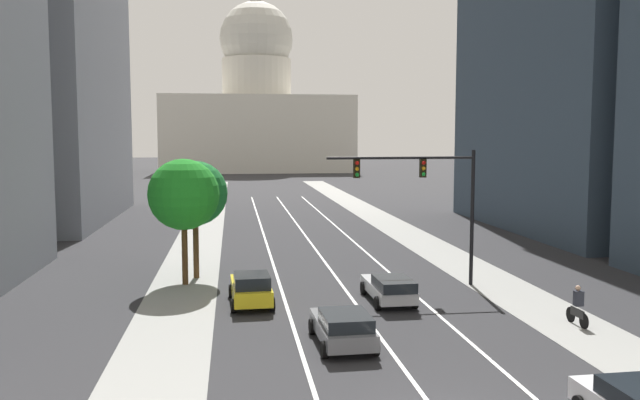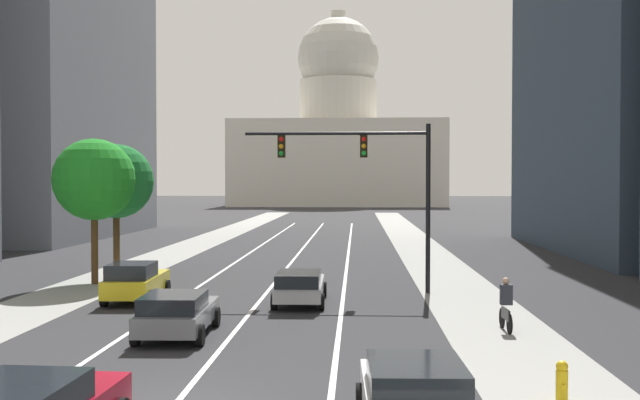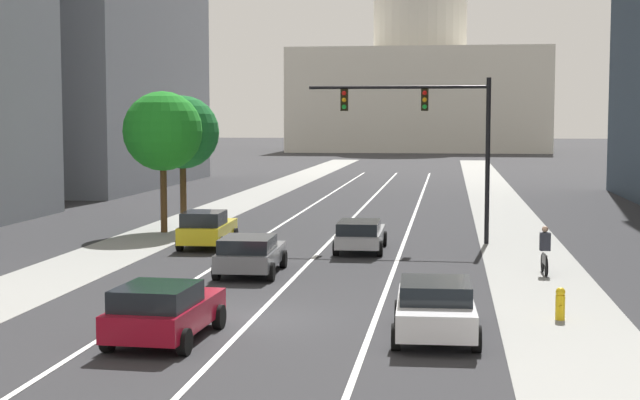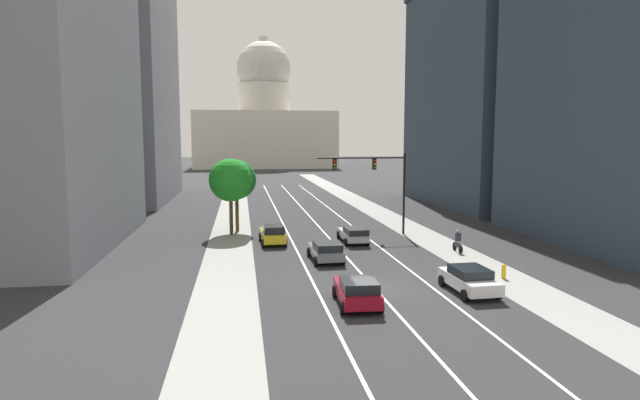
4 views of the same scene
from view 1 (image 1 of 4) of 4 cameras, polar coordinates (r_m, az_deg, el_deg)
ground_plane at (r=57.87m, az=-1.77°, el=-2.42°), size 400.00×400.00×0.00m
sidewalk_left at (r=52.70m, az=-10.35°, el=-3.28°), size 3.57×130.00×0.01m
sidewalk_right at (r=54.50m, az=7.60°, el=-2.95°), size 3.57×130.00×0.01m
lane_stripe_left at (r=42.85m, az=-4.16°, el=-5.22°), size 0.16×90.00×0.01m
lane_stripe_center at (r=43.16m, az=0.25°, el=-5.13°), size 0.16×90.00×0.01m
lane_stripe_right at (r=43.72m, az=4.56°, el=-5.00°), size 0.16×90.00×0.01m
office_tower_far_right at (r=62.30m, az=22.92°, el=11.50°), size 16.60×27.23×29.81m
capitol_building at (r=154.71m, az=-5.45°, el=7.54°), size 42.37×26.05×39.82m
car_yellow at (r=31.76m, az=-5.96°, el=-7.56°), size 2.13×4.44×1.60m
car_gray at (r=25.66m, az=2.00°, el=-10.85°), size 2.21×4.38×1.40m
car_silver at (r=32.19m, az=6.01°, el=-7.53°), size 2.04×4.66×1.36m
traffic_signal_mast at (r=35.31m, az=9.36°, el=1.03°), size 7.96×0.39×7.25m
cyclist at (r=30.26m, az=21.32°, el=-8.49°), size 0.37×1.70×1.72m
street_tree_mid_left at (r=36.00m, az=-11.66°, el=0.44°), size 3.81×3.81×6.80m
street_tree_near_left at (r=37.57m, az=-10.71°, el=0.55°), size 3.63×3.63×6.63m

